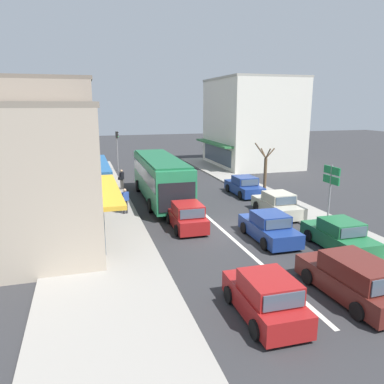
# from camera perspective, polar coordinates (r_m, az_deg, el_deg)

# --- Properties ---
(ground_plane) EXTENTS (140.00, 140.00, 0.00)m
(ground_plane) POSITION_cam_1_polar(r_m,az_deg,el_deg) (21.28, 4.79, -5.89)
(ground_plane) COLOR #2D2D30
(lane_centre_line) EXTENTS (0.20, 28.00, 0.01)m
(lane_centre_line) POSITION_cam_1_polar(r_m,az_deg,el_deg) (24.87, 1.49, -3.01)
(lane_centre_line) COLOR silver
(lane_centre_line) RESTS_ON ground
(sidewalk_left) EXTENTS (5.20, 44.00, 0.14)m
(sidewalk_left) POSITION_cam_1_polar(r_m,az_deg,el_deg) (25.67, -14.55, -2.77)
(sidewalk_left) COLOR gray
(sidewalk_left) RESTS_ON ground
(kerb_right) EXTENTS (2.80, 44.00, 0.12)m
(kerb_right) POSITION_cam_1_polar(r_m,az_deg,el_deg) (29.02, 12.00, -0.82)
(kerb_right) COLOR gray
(kerb_right) RESTS_ON ground
(shopfront_corner_near) EXTENTS (8.10, 8.17, 7.05)m
(shopfront_corner_near) POSITION_cam_1_polar(r_m,az_deg,el_deg) (19.56, -24.43, 1.94)
(shopfront_corner_near) COLOR #B2A38E
(shopfront_corner_near) RESTS_ON ground
(shopfront_mid_block) EXTENTS (8.27, 9.43, 8.60)m
(shopfront_mid_block) POSITION_cam_1_polar(r_m,az_deg,el_deg) (28.31, -22.20, 6.85)
(shopfront_mid_block) COLOR gray
(shopfront_mid_block) RESTS_ON ground
(shopfront_far_end) EXTENTS (7.32, 7.19, 7.61)m
(shopfront_far_end) POSITION_cam_1_polar(r_m,az_deg,el_deg) (36.80, -20.89, 7.43)
(shopfront_far_end) COLOR beige
(shopfront_far_end) RESTS_ON ground
(building_right_far) EXTENTS (9.42, 10.61, 9.86)m
(building_right_far) POSITION_cam_1_polar(r_m,az_deg,el_deg) (44.11, 9.09, 10.40)
(building_right_far) COLOR silver
(building_right_far) RESTS_ON ground
(city_bus) EXTENTS (2.88, 10.90, 3.23)m
(city_bus) POSITION_cam_1_polar(r_m,az_deg,el_deg) (27.40, -4.85, 2.50)
(city_bus) COLOR #237A4C
(city_bus) RESTS_ON ground
(hatchback_adjacent_lane_lead) EXTENTS (1.87, 3.73, 1.54)m
(hatchback_adjacent_lane_lead) POSITION_cam_1_polar(r_m,az_deg,el_deg) (21.34, -0.79, -3.79)
(hatchback_adjacent_lane_lead) COLOR maroon
(hatchback_adjacent_lane_lead) RESTS_ON ground
(sedan_queue_gap_filler) EXTENTS (1.95, 4.23, 1.47)m
(sedan_queue_gap_filler) POSITION_cam_1_polar(r_m,az_deg,el_deg) (20.06, 11.67, -5.34)
(sedan_queue_gap_filler) COLOR navy
(sedan_queue_gap_filler) RESTS_ON ground
(wagon_queue_far_back) EXTENTS (2.08, 4.57, 1.58)m
(wagon_queue_far_back) POSITION_cam_1_polar(r_m,az_deg,el_deg) (15.16, 23.39, -12.07)
(wagon_queue_far_back) COLOR #561E19
(wagon_queue_far_back) RESTS_ON ground
(hatchback_behind_bus_mid) EXTENTS (1.87, 3.73, 1.54)m
(hatchback_behind_bus_mid) POSITION_cam_1_polar(r_m,az_deg,el_deg) (13.08, 11.12, -15.51)
(hatchback_behind_bus_mid) COLOR maroon
(hatchback_behind_bus_mid) RESTS_ON ground
(parked_sedan_kerb_front) EXTENTS (1.95, 4.23, 1.47)m
(parked_sedan_kerb_front) POSITION_cam_1_polar(r_m,az_deg,el_deg) (19.84, 21.52, -6.22)
(parked_sedan_kerb_front) COLOR #1E6638
(parked_sedan_kerb_front) RESTS_ON ground
(parked_sedan_kerb_second) EXTENTS (1.91, 4.20, 1.47)m
(parked_sedan_kerb_second) POSITION_cam_1_polar(r_m,az_deg,el_deg) (24.66, 12.91, -1.91)
(parked_sedan_kerb_second) COLOR #B7B29E
(parked_sedan_kerb_second) RESTS_ON ground
(parked_sedan_kerb_third) EXTENTS (1.91, 4.20, 1.47)m
(parked_sedan_kerb_third) POSITION_cam_1_polar(r_m,az_deg,el_deg) (29.69, 7.96, 0.85)
(parked_sedan_kerb_third) COLOR navy
(parked_sedan_kerb_third) RESTS_ON ground
(traffic_light_downstreet) EXTENTS (0.33, 0.24, 4.20)m
(traffic_light_downstreet) POSITION_cam_1_polar(r_m,az_deg,el_deg) (40.56, -11.33, 7.14)
(traffic_light_downstreet) COLOR gray
(traffic_light_downstreet) RESTS_ON ground
(directional_road_sign) EXTENTS (0.10, 1.40, 3.60)m
(directional_road_sign) POSITION_cam_1_polar(r_m,az_deg,el_deg) (22.78, 20.43, 1.63)
(directional_road_sign) COLOR gray
(directional_road_sign) RESTS_ON ground
(street_tree_right) EXTENTS (1.71, 1.56, 4.14)m
(street_tree_right) POSITION_cam_1_polar(r_m,az_deg,el_deg) (29.52, 11.06, 3.05)
(street_tree_right) COLOR brown
(street_tree_right) RESTS_ON ground
(pedestrian_with_handbag_near) EXTENTS (0.54, 0.56, 1.63)m
(pedestrian_with_handbag_near) POSITION_cam_1_polar(r_m,az_deg,el_deg) (31.18, -10.68, 2.09)
(pedestrian_with_handbag_near) COLOR #4C4742
(pedestrian_with_handbag_near) RESTS_ON sidewalk_left
(pedestrian_browsing_midblock) EXTENTS (0.54, 0.34, 1.63)m
(pedestrian_browsing_midblock) POSITION_cam_1_polar(r_m,az_deg,el_deg) (24.11, -10.17, -1.13)
(pedestrian_browsing_midblock) COLOR #333338
(pedestrian_browsing_midblock) RESTS_ON sidewalk_left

